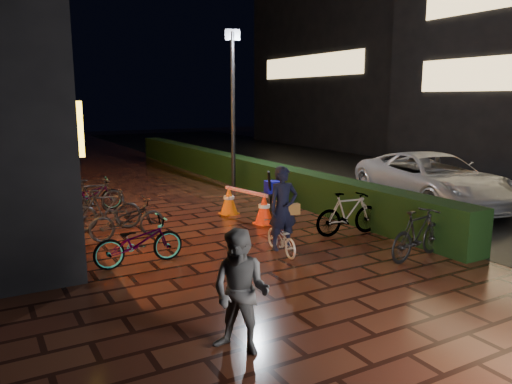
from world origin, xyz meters
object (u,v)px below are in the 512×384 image
bystander_person (241,292)px  cyclist (282,222)px  cart_assembly (273,188)px  traffic_barrier (246,204)px  van (433,179)px

bystander_person → cyclist: size_ratio=0.88×
cart_assembly → traffic_barrier: bearing=-152.3°
cyclist → bystander_person: bearing=-129.7°
bystander_person → cyclist: bearing=101.3°
bystander_person → van: (8.92, 4.89, -0.03)m
traffic_barrier → cart_assembly: (1.22, 0.64, 0.21)m
cart_assembly → bystander_person: bearing=-124.3°
cyclist → traffic_barrier: (0.79, 2.98, -0.29)m
van → cart_assembly: bearing=169.9°
van → traffic_barrier: bearing=-179.3°
van → cyclist: (-6.37, -1.82, -0.09)m
cart_assembly → van: bearing=-22.5°
bystander_person → traffic_barrier: 6.92m
cyclist → van: bearing=16.0°
traffic_barrier → cart_assembly: bearing=27.7°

